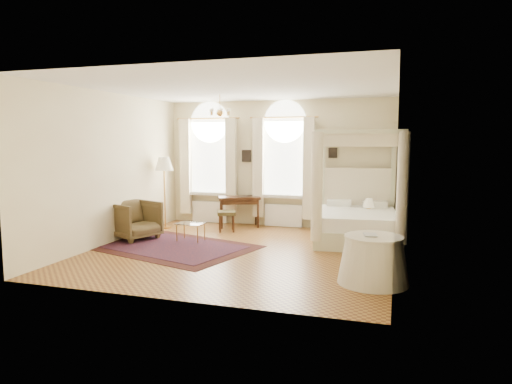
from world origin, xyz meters
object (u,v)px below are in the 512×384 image
floor_lamp (164,167)px  side_table (373,260)px  stool (226,215)px  canopy_bed (357,217)px  nightstand (364,226)px  writing_desk (239,201)px  armchair (135,220)px  coffee_table (191,225)px

floor_lamp → side_table: (5.40, -3.17, -1.20)m
stool → side_table: side_table is taller
canopy_bed → stool: bearing=176.2°
canopy_bed → floor_lamp: bearing=178.0°
nightstand → side_table: (0.38, -3.56, 0.11)m
canopy_bed → stool: (-3.21, 0.21, -0.14)m
stool → nightstand: bearing=5.8°
writing_desk → side_table: 5.32m
stool → armchair: bearing=-138.9°
side_table → stool: bearing=139.1°
armchair → coffee_table: (1.31, 0.19, -0.07)m
floor_lamp → side_table: size_ratio=1.65×
writing_desk → floor_lamp: floor_lamp is taller
coffee_table → side_table: bearing=-25.3°
writing_desk → side_table: bearing=-47.1°
writing_desk → coffee_table: writing_desk is taller
nightstand → side_table: side_table is taller
armchair → floor_lamp: floor_lamp is taller
floor_lamp → armchair: bearing=-90.0°
writing_desk → floor_lamp: bearing=-158.2°
nightstand → floor_lamp: (-5.02, -0.38, 1.31)m
nightstand → stool: bearing=-174.2°
stool → coffee_table: bearing=-106.1°
nightstand → side_table: 3.58m
coffee_table → floor_lamp: (-1.31, 1.24, 1.20)m
nightstand → coffee_table: bearing=-156.4°
armchair → side_table: (5.40, -1.74, -0.06)m
stool → floor_lamp: size_ratio=0.32×
canopy_bed → armchair: (-4.90, -1.26, -0.12)m
nightstand → floor_lamp: bearing=-175.6°
writing_desk → coffee_table: size_ratio=1.91×
stool → coffee_table: 1.34m
stool → floor_lamp: 2.04m
floor_lamp → coffee_table: bearing=-43.4°
writing_desk → armchair: size_ratio=1.25×
armchair → stool: bearing=-26.7°
armchair → side_table: bearing=-85.7°
side_table → canopy_bed: bearing=99.5°
nightstand → armchair: (-5.02, -1.81, 0.18)m
writing_desk → armchair: 2.80m
armchair → coffee_table: armchair is taller
coffee_table → side_table: side_table is taller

